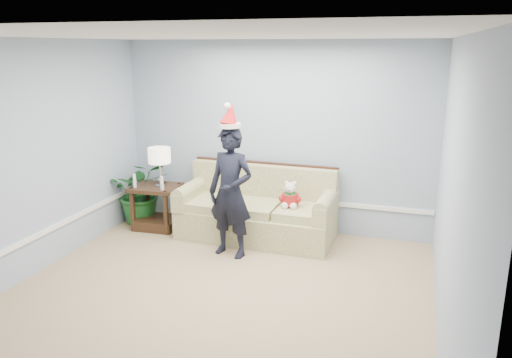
{
  "coord_description": "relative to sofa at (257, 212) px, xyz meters",
  "views": [
    {
      "loc": [
        1.91,
        -4.25,
        2.61
      ],
      "look_at": [
        0.03,
        1.55,
        0.98
      ],
      "focal_mm": 35.0,
      "sensor_mm": 36.0,
      "label": 1
    }
  ],
  "objects": [
    {
      "name": "room_shell",
      "position": [
        0.11,
        -2.05,
        1.0
      ],
      "size": [
        4.54,
        5.04,
        2.74
      ],
      "color": "#9D8865",
      "rests_on": "ground"
    },
    {
      "name": "teddy_bear",
      "position": [
        0.5,
        -0.13,
        0.3
      ],
      "size": [
        0.25,
        0.27,
        0.36
      ],
      "rotation": [
        0.0,
        0.0,
        0.12
      ],
      "color": "silver",
      "rests_on": "sofa"
    },
    {
      "name": "houseplant",
      "position": [
        -1.85,
        0.03,
        0.13
      ],
      "size": [
        1.13,
        1.08,
        0.97
      ],
      "primitive_type": "imported",
      "rotation": [
        0.0,
        0.0,
        0.51
      ],
      "color": "#1B5C24",
      "rests_on": "room_shell"
    },
    {
      "name": "sofa",
      "position": [
        0.0,
        0.0,
        0.0
      ],
      "size": [
        2.15,
        0.96,
        1.0
      ],
      "rotation": [
        0.0,
        0.0,
        -0.02
      ],
      "color": "olive",
      "rests_on": "room_shell"
    },
    {
      "name": "santa_hat",
      "position": [
        -0.13,
        -0.69,
        1.43
      ],
      "size": [
        0.34,
        0.36,
        0.32
      ],
      "rotation": [
        0.0,
        0.0,
        -0.29
      ],
      "color": "silver",
      "rests_on": "man"
    },
    {
      "name": "man",
      "position": [
        -0.13,
        -0.71,
        0.48
      ],
      "size": [
        0.67,
        0.51,
        1.66
      ],
      "primitive_type": "imported",
      "rotation": [
        0.0,
        0.0,
        -0.19
      ],
      "color": "black",
      "rests_on": "room_shell"
    },
    {
      "name": "table_lamp",
      "position": [
        -1.42,
        -0.14,
        0.72
      ],
      "size": [
        0.32,
        0.32,
        0.57
      ],
      "color": "silver",
      "rests_on": "side_table"
    },
    {
      "name": "wainscot_trim",
      "position": [
        -1.07,
        -0.88,
        0.1
      ],
      "size": [
        4.49,
        4.99,
        0.06
      ],
      "color": "white",
      "rests_on": "room_shell"
    },
    {
      "name": "side_table",
      "position": [
        -1.51,
        -0.13,
        -0.1
      ],
      "size": [
        0.7,
        0.6,
        0.64
      ],
      "rotation": [
        0.0,
        0.0,
        0.06
      ],
      "color": "#3A2215",
      "rests_on": "room_shell"
    },
    {
      "name": "candle_pair",
      "position": [
        -1.54,
        -0.29,
        0.38
      ],
      "size": [
        0.49,
        0.05,
        0.2
      ],
      "color": "silver",
      "rests_on": "side_table"
    }
  ]
}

